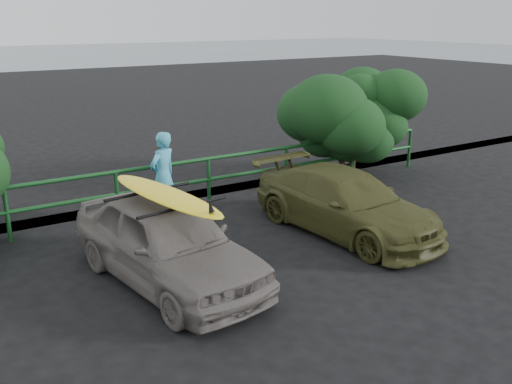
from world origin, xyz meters
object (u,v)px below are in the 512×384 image
at_px(guardrail, 165,188).
at_px(man, 163,175).
at_px(sedan, 167,242).
at_px(olive_vehicle, 345,202).
at_px(surfboard, 165,195).

xyz_separation_m(guardrail, man, (-0.14, -0.27, 0.35)).
distance_m(sedan, olive_vehicle, 3.64).
relative_size(olive_vehicle, surfboard, 1.43).
relative_size(olive_vehicle, man, 2.27).
bearing_deg(guardrail, olive_vehicle, -49.57).
height_order(guardrail, surfboard, surfboard).
height_order(guardrail, man, man).
height_order(guardrail, olive_vehicle, olive_vehicle).
height_order(man, surfboard, man).
bearing_deg(surfboard, guardrail, 59.29).
distance_m(guardrail, man, 0.46).
height_order(sedan, olive_vehicle, sedan).
xyz_separation_m(sedan, olive_vehicle, (3.63, 0.20, -0.07)).
xyz_separation_m(sedan, man, (1.12, 2.73, 0.22)).
bearing_deg(olive_vehicle, sedan, 177.86).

